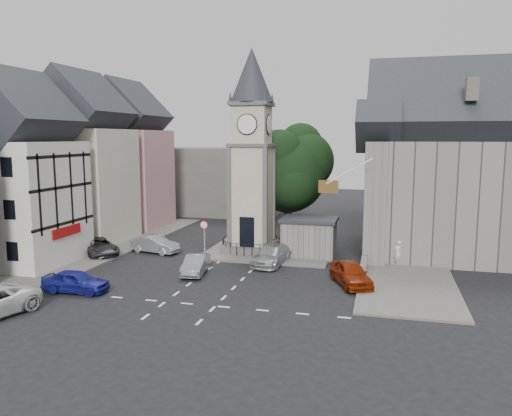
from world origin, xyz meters
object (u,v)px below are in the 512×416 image
(clock_tower, at_px, (252,152))
(car_west_blue, at_px, (76,281))
(pedestrian, at_px, (398,253))
(car_east_red, at_px, (351,273))
(stone_shelter, at_px, (309,237))

(clock_tower, distance_m, car_west_blue, 16.92)
(clock_tower, bearing_deg, car_west_blue, -119.57)
(clock_tower, xyz_separation_m, car_west_blue, (-7.50, -13.22, -7.43))
(pedestrian, bearing_deg, car_west_blue, 3.60)
(car_west_blue, distance_m, car_east_red, 16.99)
(car_west_blue, height_order, car_east_red, car_east_red)
(clock_tower, relative_size, car_east_red, 3.65)
(clock_tower, bearing_deg, stone_shelter, -5.84)
(car_east_red, distance_m, pedestrian, 6.35)
(car_east_red, bearing_deg, car_west_blue, 176.62)
(car_east_red, relative_size, pedestrian, 2.32)
(car_east_red, bearing_deg, pedestrian, 38.80)
(car_west_blue, xyz_separation_m, pedestrian, (19.00, 11.30, 0.27))
(car_east_red, xyz_separation_m, pedestrian, (3.00, 5.59, 0.20))
(car_west_blue, bearing_deg, clock_tower, -32.17)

